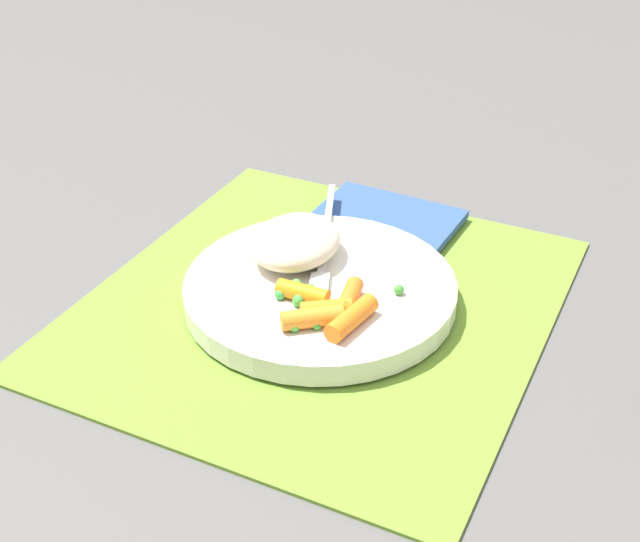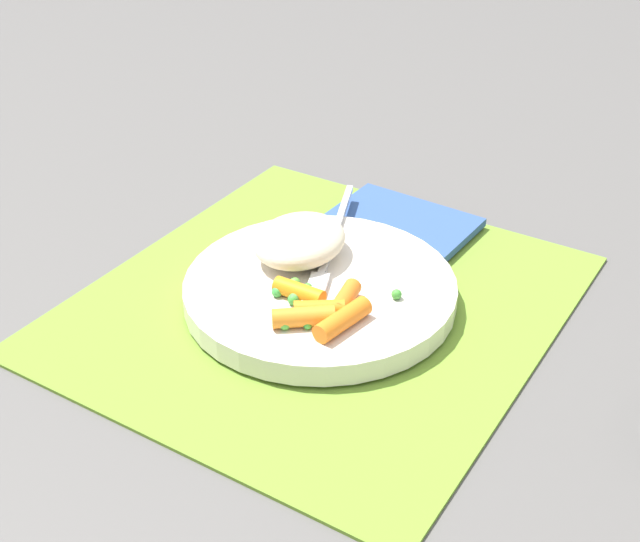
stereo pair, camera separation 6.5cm
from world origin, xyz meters
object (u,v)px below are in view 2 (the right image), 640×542
fork (329,252)px  napkin (399,220)px  rice_mound (300,240)px  plate (320,290)px  carrot_portion (321,308)px

fork → napkin: fork is taller
rice_mound → napkin: size_ratio=0.66×
fork → plate: bearing=21.7°
fork → napkin: 0.12m
plate → carrot_portion: (0.04, 0.03, 0.02)m
napkin → carrot_portion: bearing=9.4°
plate → napkin: (-0.15, -0.00, -0.01)m
rice_mound → napkin: (-0.13, 0.03, -0.03)m
fork → rice_mound: bearing=-51.6°
plate → rice_mound: 0.05m
rice_mound → carrot_portion: size_ratio=1.03×
carrot_portion → napkin: (-0.20, -0.03, -0.02)m
plate → fork: 0.04m
rice_mound → carrot_portion: (0.07, 0.06, -0.01)m
rice_mound → fork: rice_mound is taller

